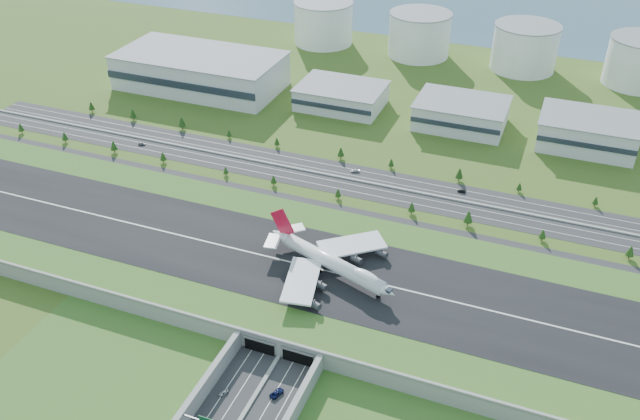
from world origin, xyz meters
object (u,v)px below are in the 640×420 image
(car_2, at_px, (277,393))
(car_4, at_px, (142,144))
(boeing_747, at_px, (330,261))
(car_7, at_px, (355,171))
(car_0, at_px, (224,393))
(car_5, at_px, (462,191))
(fuel_tank_a, at_px, (323,23))

(car_2, height_order, car_4, car_2)
(boeing_747, xyz_separation_m, car_7, (-23.64, 104.84, -13.46))
(car_0, bearing_deg, boeing_747, 102.35)
(boeing_747, distance_m, car_0, 78.14)
(boeing_747, bearing_deg, car_0, -81.86)
(car_2, bearing_deg, car_7, -61.23)
(car_2, relative_size, car_4, 1.33)
(car_0, height_order, car_4, car_4)
(car_0, bearing_deg, car_4, 155.55)
(car_5, relative_size, car_7, 0.83)
(fuel_tank_a, bearing_deg, car_2, -71.40)
(boeing_747, relative_size, car_4, 14.99)
(car_5, bearing_deg, boeing_747, -27.26)
(boeing_747, height_order, car_4, boeing_747)
(fuel_tank_a, relative_size, car_0, 12.37)
(car_0, bearing_deg, car_7, 116.38)
(car_5, bearing_deg, car_0, -23.37)
(car_2, bearing_deg, fuel_tank_a, -51.72)
(car_0, xyz_separation_m, car_2, (19.15, 7.18, 0.17))
(car_2, relative_size, car_7, 1.15)
(boeing_747, bearing_deg, car_7, 122.16)
(car_4, xyz_separation_m, car_5, (201.57, 17.22, -0.06))
(car_2, distance_m, car_4, 227.52)
(car_7, bearing_deg, fuel_tank_a, -177.01)
(boeing_747, height_order, car_2, boeing_747)
(fuel_tank_a, bearing_deg, car_5, -51.48)
(car_2, bearing_deg, boeing_747, -66.92)
(boeing_747, distance_m, car_5, 113.20)
(car_2, distance_m, car_5, 176.99)
(car_0, relative_size, car_7, 0.75)
(car_4, bearing_deg, car_5, -102.82)
(boeing_747, xyz_separation_m, car_5, (40.07, 105.00, -13.51))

